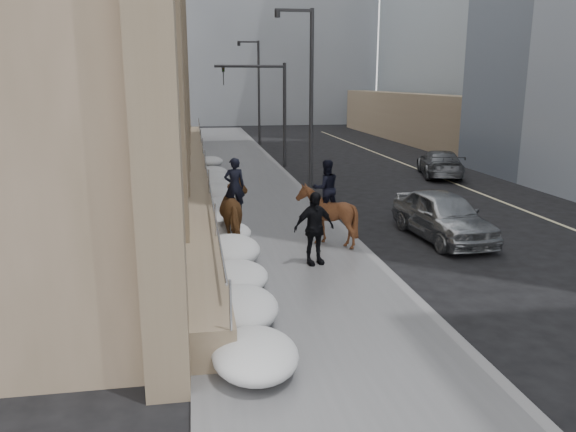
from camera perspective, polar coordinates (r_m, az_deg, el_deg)
The scene contains 16 objects.
ground at distance 12.07m, azimuth 2.35°, elevation -10.83°, with size 140.00×140.00×0.00m, color black.
sidewalk at distance 21.45m, azimuth -3.12°, elevation 0.27°, with size 5.00×80.00×0.12m, color #535355.
curb at distance 21.89m, azimuth 3.71°, elevation 0.53°, with size 0.24×80.00×0.12m, color slate.
lane_line at distance 24.89m, azimuth 21.67°, elevation 1.05°, with size 0.15×70.00×0.01m, color #BFB78C.
limestone_building at distance 31.11m, azimuth -15.92°, elevation 20.30°, with size 6.10×44.00×18.00m.
bg_building_mid at distance 71.61m, azimuth -4.71°, elevation 20.74°, with size 30.00×12.00×28.00m, color slate.
bg_building_far at distance 82.99m, azimuth -12.60°, elevation 16.71°, with size 24.00×12.00×20.00m, color gray.
streetlight_mid at distance 25.27m, azimuth 2.02°, elevation 12.63°, with size 1.71×0.24×8.00m.
streetlight_far at distance 45.04m, azimuth -3.18°, elevation 13.02°, with size 1.71×0.24×8.00m.
traffic_signal at distance 33.06m, azimuth -1.96°, elevation 11.85°, with size 4.10×0.22×6.00m.
snow_bank at distance 19.42m, azimuth -6.68°, elevation 0.02°, with size 1.70×18.10×0.76m.
mounted_horse_left at distance 17.06m, azimuth -5.18°, elevation 0.55°, with size 1.25×2.38×2.63m.
mounted_horse_right at distance 17.02m, azimuth 3.91°, elevation 0.58°, with size 1.67×1.83×2.58m.
pedestrian at distance 15.12m, azimuth 2.66°, elevation -1.25°, with size 1.17×0.49×2.00m, color black.
car_silver at distance 18.68m, azimuth 15.47°, elevation 0.08°, with size 1.86×4.62×1.57m, color #93969A.
car_grey at distance 31.18m, azimuth 15.17°, elevation 5.19°, with size 1.97×4.85×1.41m, color #525459.
Camera 1 is at (-2.30, -10.76, 4.98)m, focal length 35.00 mm.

